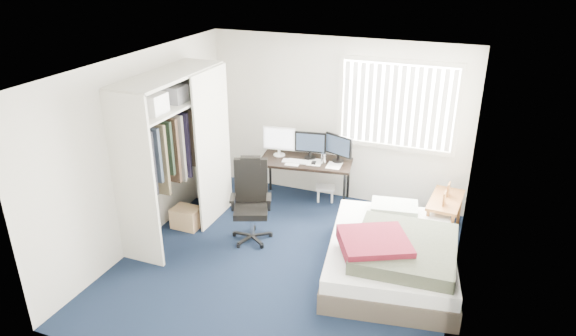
% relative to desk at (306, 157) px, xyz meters
% --- Properties ---
extents(ground, '(4.20, 4.20, 0.00)m').
position_rel_desk_xyz_m(ground, '(0.36, -1.76, -0.72)').
color(ground, black).
rests_on(ground, ground).
extents(room_shell, '(4.20, 4.20, 4.20)m').
position_rel_desk_xyz_m(room_shell, '(0.36, -1.76, 0.79)').
color(room_shell, silver).
rests_on(room_shell, ground).
extents(window_assembly, '(1.72, 0.09, 1.32)m').
position_rel_desk_xyz_m(window_assembly, '(1.26, 0.29, 0.88)').
color(window_assembly, white).
rests_on(window_assembly, ground).
extents(closet, '(0.64, 1.84, 2.22)m').
position_rel_desk_xyz_m(closet, '(-1.32, -1.49, 0.63)').
color(closet, beige).
rests_on(closet, ground).
extents(desk, '(1.47, 0.84, 1.14)m').
position_rel_desk_xyz_m(desk, '(0.00, 0.00, 0.00)').
color(desk, black).
rests_on(desk, ground).
extents(office_chair, '(0.69, 0.69, 1.13)m').
position_rel_desk_xyz_m(office_chair, '(-0.32, -1.31, -0.29)').
color(office_chair, black).
rests_on(office_chair, ground).
extents(footstool, '(0.35, 0.31, 0.24)m').
position_rel_desk_xyz_m(footstool, '(0.29, 0.09, -0.54)').
color(footstool, white).
rests_on(footstool, ground).
extents(nightstand, '(0.46, 0.82, 0.73)m').
position_rel_desk_xyz_m(nightstand, '(2.11, -0.29, -0.24)').
color(nightstand, brown).
rests_on(nightstand, ground).
extents(bed, '(1.78, 2.20, 0.66)m').
position_rel_desk_xyz_m(bed, '(1.62, -1.48, -0.44)').
color(bed, '#463C32').
rests_on(bed, ground).
extents(pine_box, '(0.39, 0.30, 0.29)m').
position_rel_desk_xyz_m(pine_box, '(-1.29, -1.40, -0.58)').
color(pine_box, tan).
rests_on(pine_box, ground).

